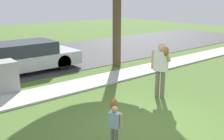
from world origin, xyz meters
TOP-DOWN VIEW (x-y plane):
  - ground_plane at (0.00, 3.50)m, footprint 48.00×48.00m
  - sidewalk_strip at (0.00, 3.60)m, footprint 36.00×1.20m
  - road_surface at (0.00, 8.60)m, footprint 36.00×6.80m
  - person_adult at (1.75, 1.09)m, footprint 0.62×0.80m
  - person_child at (-1.08, -0.14)m, footprint 0.40×0.49m
  - baseball at (0.63, 0.81)m, footprint 0.07×0.07m
  - utility_cabinet at (-1.73, 4.51)m, footprint 0.64×0.69m
  - parked_sedan_silver at (-0.37, 6.59)m, footprint 4.60×1.80m

SIDE VIEW (x-z plane):
  - ground_plane at x=0.00m, z-range 0.00..0.00m
  - road_surface at x=0.00m, z-range 0.00..0.02m
  - sidewalk_strip at x=0.00m, z-range 0.00..0.06m
  - baseball at x=0.63m, z-range 0.00..0.07m
  - utility_cabinet at x=-1.73m, z-range 0.00..1.04m
  - parked_sedan_silver at x=-0.37m, z-range 0.01..1.23m
  - person_child at x=-1.08m, z-range 0.15..1.12m
  - person_adult at x=1.75m, z-range 0.19..1.87m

